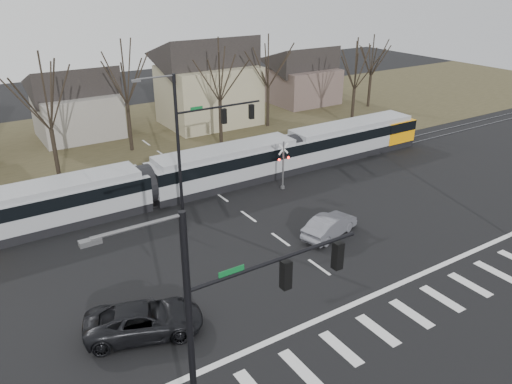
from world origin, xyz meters
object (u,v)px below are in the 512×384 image
tram (225,165)px  suv (144,320)px  rail_crossing_signal (283,167)px  sedan (330,226)px

tram → suv: bearing=-131.4°
tram → rail_crossing_signal: 4.79m
suv → rail_crossing_signal: bearing=-36.6°
tram → rail_crossing_signal: (3.56, -3.21, 0.15)m
suv → rail_crossing_signal: size_ratio=1.54×
sedan → rail_crossing_signal: size_ratio=1.19×
sedan → rail_crossing_signal: bearing=-29.7°
tram → sedan: size_ratio=8.79×
suv → rail_crossing_signal: 19.27m
sedan → tram: bearing=-8.1°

